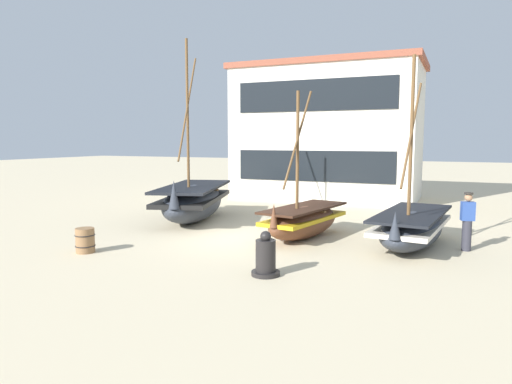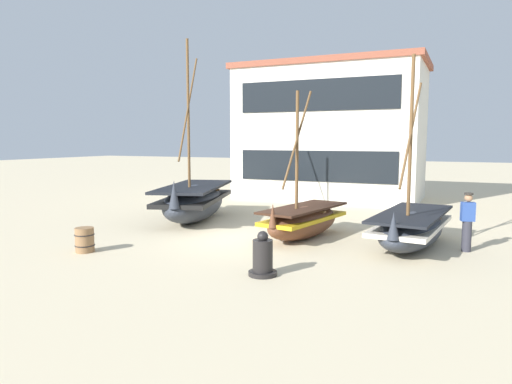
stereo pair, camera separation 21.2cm
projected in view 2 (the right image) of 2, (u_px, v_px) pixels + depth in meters
The scene contains 8 objects.
ground_plane at pixel (243, 238), 15.03m from camera, with size 120.00×120.00×0.00m, color beige.
fishing_boat_near_left at pixel (411, 228), 13.69m from camera, with size 2.10×4.66×5.51m.
fishing_boat_centre_large at pixel (194, 201), 18.26m from camera, with size 3.45×5.66×6.87m.
fishing_boat_far_right at pixel (303, 220), 14.97m from camera, with size 2.01×3.96×4.73m.
fisherman_by_hull at pixel (467, 223), 13.12m from camera, with size 0.41×0.31×1.68m.
capstan_winch at pixel (263, 258), 10.82m from camera, with size 0.68×0.68×1.06m.
wooden_barrel at pixel (85, 240), 13.10m from camera, with size 0.56×0.56×0.70m.
harbor_building_main at pixel (331, 132), 24.96m from camera, with size 9.80×5.57×7.17m.
Camera 2 is at (6.52, -13.26, 3.17)m, focal length 32.46 mm.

